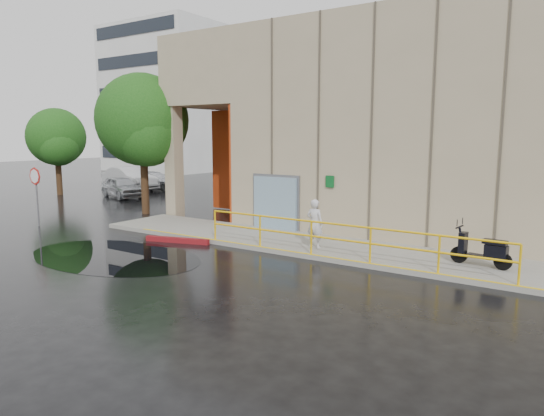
{
  "coord_description": "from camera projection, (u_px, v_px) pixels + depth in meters",
  "views": [
    {
      "loc": [
        10.24,
        -9.56,
        3.73
      ],
      "look_at": [
        1.97,
        3.0,
        1.47
      ],
      "focal_mm": 32.0,
      "sensor_mm": 36.0,
      "label": 1
    }
  ],
  "objects": [
    {
      "name": "ground",
      "position": [
        158.0,
        265.0,
        14.01
      ],
      "size": [
        120.0,
        120.0,
        0.0
      ],
      "primitive_type": "plane",
      "color": "black",
      "rests_on": "ground"
    },
    {
      "name": "sidewalk",
      "position": [
        350.0,
        250.0,
        15.54
      ],
      "size": [
        20.0,
        3.0,
        0.15
      ],
      "primitive_type": "cube",
      "color": "gray",
      "rests_on": "ground"
    },
    {
      "name": "building",
      "position": [
        444.0,
        124.0,
        19.69
      ],
      "size": [
        20.0,
        10.17,
        8.0
      ],
      "color": "#9C8E6F",
      "rests_on": "ground"
    },
    {
      "name": "guardrail",
      "position": [
        340.0,
        240.0,
        14.2
      ],
      "size": [
        9.56,
        0.06,
        1.03
      ],
      "color": "yellow",
      "rests_on": "sidewalk"
    },
    {
      "name": "distant_building",
      "position": [
        165.0,
        99.0,
        51.23
      ],
      "size": [
        12.0,
        8.08,
        15.0
      ],
      "color": "silver",
      "rests_on": "ground"
    },
    {
      "name": "person",
      "position": [
        315.0,
        223.0,
        15.49
      ],
      "size": [
        0.59,
        0.4,
        1.58
      ],
      "primitive_type": "imported",
      "rotation": [
        0.0,
        0.0,
        3.11
      ],
      "color": "silver",
      "rests_on": "sidewalk"
    },
    {
      "name": "scooter",
      "position": [
        482.0,
        241.0,
        13.25
      ],
      "size": [
        1.67,
        0.74,
        1.27
      ],
      "rotation": [
        0.0,
        0.0,
        -0.13
      ],
      "color": "black",
      "rests_on": "sidewalk"
    },
    {
      "name": "stop_sign",
      "position": [
        36.0,
        183.0,
        19.86
      ],
      "size": [
        0.73,
        0.09,
        2.44
      ],
      "rotation": [
        0.0,
        0.0,
        -0.4
      ],
      "color": "slate",
      "rests_on": "ground"
    },
    {
      "name": "red_curb",
      "position": [
        177.0,
        240.0,
        16.99
      ],
      "size": [
        2.36,
        0.83,
        0.18
      ],
      "primitive_type": "cube",
      "rotation": [
        0.0,
        0.0,
        0.28
      ],
      "color": "maroon",
      "rests_on": "ground"
    },
    {
      "name": "puddle",
      "position": [
        114.0,
        256.0,
        15.09
      ],
      "size": [
        6.34,
        4.02,
        0.01
      ],
      "primitive_type": "cube",
      "rotation": [
        0.0,
        0.0,
        0.03
      ],
      "color": "black",
      "rests_on": "ground"
    },
    {
      "name": "car_a",
      "position": [
        122.0,
        187.0,
        29.24
      ],
      "size": [
        4.02,
        2.58,
        1.27
      ],
      "primitive_type": "imported",
      "rotation": [
        0.0,
        0.0,
        1.26
      ],
      "color": "#B7BBBF",
      "rests_on": "ground"
    },
    {
      "name": "car_b",
      "position": [
        130.0,
        179.0,
        33.01
      ],
      "size": [
        5.04,
        2.46,
        1.59
      ],
      "primitive_type": "imported",
      "rotation": [
        0.0,
        0.0,
        1.41
      ],
      "color": "#B8B9BA",
      "rests_on": "ground"
    },
    {
      "name": "car_c",
      "position": [
        154.0,
        181.0,
        33.56
      ],
      "size": [
        4.5,
        2.42,
        1.24
      ],
      "primitive_type": "imported",
      "rotation": [
        0.0,
        0.0,
        1.74
      ],
      "color": "silver",
      "rests_on": "ground"
    },
    {
      "name": "tree_near",
      "position": [
        143.0,
        124.0,
        22.54
      ],
      "size": [
        4.31,
        4.31,
        6.6
      ],
      "rotation": [
        0.0,
        0.0,
        0.21
      ],
      "color": "#321C10",
      "rests_on": "ground"
    },
    {
      "name": "tree_far",
      "position": [
        57.0,
        139.0,
        30.11
      ],
      "size": [
        3.61,
        3.56,
        5.42
      ],
      "rotation": [
        0.0,
        0.0,
        0.2
      ],
      "color": "#321C10",
      "rests_on": "ground"
    }
  ]
}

